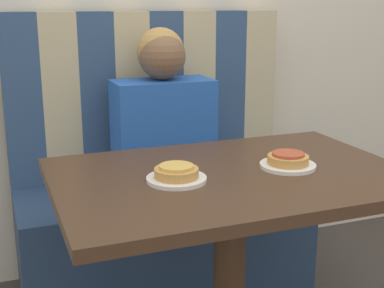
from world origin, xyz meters
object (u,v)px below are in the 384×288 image
at_px(plate_left, 176,179).
at_px(pizza_right, 288,159).
at_px(person, 163,113).
at_px(plate_right, 288,166).
at_px(pizza_left, 176,172).

distance_m(plate_left, pizza_right, 0.36).
bearing_deg(person, plate_right, -75.12).
xyz_separation_m(person, plate_right, (0.18, -0.68, -0.05)).
bearing_deg(plate_right, person, 104.88).
height_order(plate_left, pizza_left, pizza_left).
xyz_separation_m(plate_right, pizza_left, (-0.36, 0.00, 0.02)).
bearing_deg(person, plate_left, -104.88).
relative_size(person, plate_right, 3.81).
relative_size(plate_right, pizza_left, 1.36).
distance_m(plate_right, pizza_right, 0.02).
bearing_deg(plate_left, plate_right, 0.00).
bearing_deg(plate_left, person, 75.12).
xyz_separation_m(plate_left, pizza_right, (0.36, 0.00, 0.02)).
height_order(pizza_left, pizza_right, same).
bearing_deg(pizza_left, person, 75.12).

